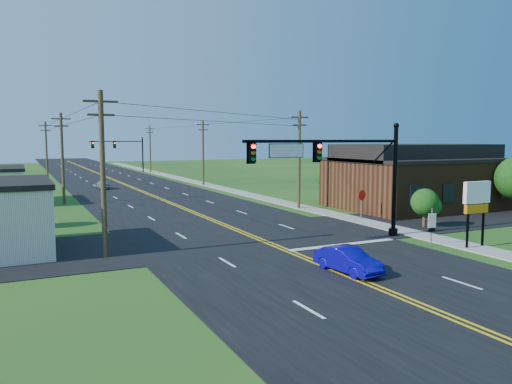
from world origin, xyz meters
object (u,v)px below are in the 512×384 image
route_sign (432,224)px  signal_mast_far (120,149)px  blue_car (348,261)px  stop_sign (362,198)px  signal_mast_main (339,166)px

route_sign → signal_mast_far: bearing=97.4°
blue_car → stop_sign: (10.52, 12.57, 1.13)m
signal_mast_main → blue_car: size_ratio=3.04×
blue_car → route_sign: 8.63m
signal_mast_main → blue_car: 8.48m
stop_sign → signal_mast_main: bearing=-145.9°
route_sign → signal_mast_main: bearing=144.5°
signal_mast_far → blue_car: (-3.96, -78.32, -3.93)m
signal_mast_far → blue_car: signal_mast_far is taller
signal_mast_main → route_sign: 6.53m
blue_car → stop_sign: bearing=43.5°
signal_mast_far → route_sign: signal_mast_far is taller
stop_sign → signal_mast_far: bearing=86.6°
signal_mast_far → route_sign: bearing=-86.8°
signal_mast_main → route_sign: size_ratio=4.88×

